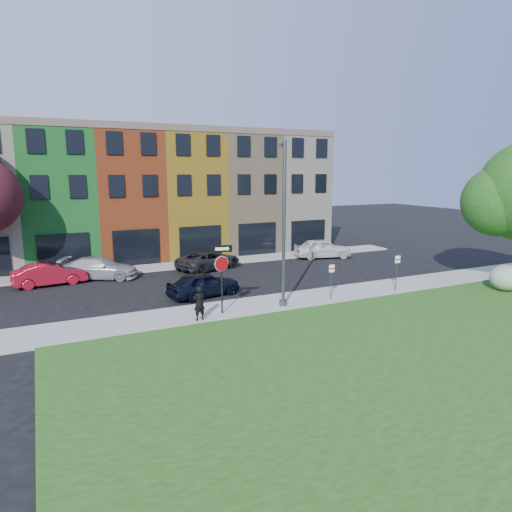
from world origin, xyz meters
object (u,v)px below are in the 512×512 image
stop_sign (222,265)px  sedan_near (204,284)px  man (199,303)px  street_lamp (284,224)px

stop_sign → sedan_near: (0.35, 3.73, -1.82)m
stop_sign → man: size_ratio=2.10×
man → street_lamp: 5.93m
stop_sign → street_lamp: bearing=15.2°
stop_sign → street_lamp: size_ratio=0.40×
man → sedan_near: man is taller
stop_sign → man: 2.15m
sedan_near → street_lamp: 6.04m
stop_sign → sedan_near: stop_sign is taller
man → sedan_near: size_ratio=0.36×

